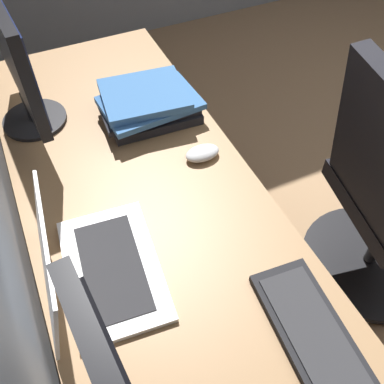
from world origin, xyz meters
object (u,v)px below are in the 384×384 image
(mouse_main, at_px, (202,153))
(book_stack_near, at_px, (149,104))
(monitor_secondary, at_px, (12,54))
(keyboard_main, at_px, (323,352))
(laptop_leftmost, at_px, (88,267))

(mouse_main, bearing_deg, book_stack_near, 16.93)
(monitor_secondary, xyz_separation_m, keyboard_main, (-1.00, -0.39, -0.23))
(laptop_leftmost, height_order, book_stack_near, laptop_leftmost)
(laptop_leftmost, distance_m, mouse_main, 0.48)
(keyboard_main, bearing_deg, monitor_secondary, 21.41)
(mouse_main, distance_m, book_stack_near, 0.26)
(monitor_secondary, relative_size, book_stack_near, 1.59)
(mouse_main, relative_size, book_stack_near, 0.33)
(mouse_main, bearing_deg, keyboard_main, 177.93)
(keyboard_main, bearing_deg, book_stack_near, 3.37)
(keyboard_main, bearing_deg, laptop_leftmost, 45.97)
(laptop_leftmost, height_order, keyboard_main, laptop_leftmost)
(monitor_secondary, relative_size, keyboard_main, 1.16)
(laptop_leftmost, bearing_deg, mouse_main, -58.27)
(monitor_secondary, xyz_separation_m, mouse_main, (-0.37, -0.41, -0.22))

